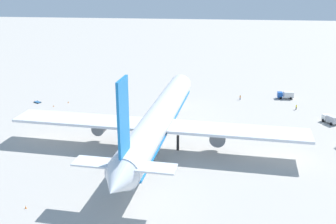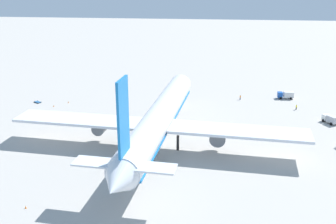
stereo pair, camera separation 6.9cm
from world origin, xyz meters
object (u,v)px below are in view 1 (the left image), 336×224
Objects in this scene: service_truck_1 at (331,119)px; ground_worker_0 at (240,97)px; baggage_cart_0 at (37,102)px; airliner at (159,119)px; traffic_cone_1 at (68,102)px; traffic_cone_2 at (26,207)px; ground_worker_1 at (296,107)px; service_truck_0 at (286,95)px; traffic_cone_3 at (54,106)px.

service_truck_1 reaches higher than ground_worker_0.
service_truck_1 is at bearing -129.24° from ground_worker_0.
baggage_cart_0 is at bearing 84.10° from service_truck_1.
airliner is 58.22m from baggage_cart_0.
traffic_cone_1 is at bearing 47.78° from airliner.
traffic_cone_2 is at bearing 127.61° from service_truck_1.
baggage_cart_0 is 90.08m from ground_worker_1.
baggage_cart_0 is (32.51, 47.76, -7.19)m from airliner.
ground_worker_1 is at bearing -117.07° from ground_worker_0.
ground_worker_1 is (-12.47, -1.49, -0.58)m from service_truck_0.
ground_worker_0 is 90.14m from traffic_cone_2.
ground_worker_0 is (11.24, -71.88, 0.60)m from baggage_cart_0.
service_truck_1 is at bearing -158.86° from service_truck_0.
traffic_cone_3 is (28.74, 40.39, -7.18)m from airliner.
traffic_cone_2 is (-67.99, 64.57, -0.61)m from ground_worker_1.
traffic_cone_3 is at bearing 141.81° from traffic_cone_1.
airliner is at bearing 129.18° from ground_worker_1.
ground_worker_1 is (1.96, -90.05, 0.62)m from baggage_cart_0.
traffic_cone_1 is 5.87m from traffic_cone_3.
airliner is at bearing 151.14° from ground_worker_0.
ground_worker_1 is at bearing 33.51° from service_truck_1.
traffic_cone_1 and traffic_cone_3 have the same top height.
service_truck_0 is 12.57m from ground_worker_1.
baggage_cart_0 is at bearing 94.34° from traffic_cone_1.
traffic_cone_3 is at bearing -117.13° from baggage_cart_0.
traffic_cone_1 is 1.00× the size of traffic_cone_3.
traffic_cone_1 is (-1.12, 79.05, -0.61)m from ground_worker_1.
service_truck_1 reaches higher than traffic_cone_1.
ground_worker_0 is 3.10× the size of traffic_cone_3.
baggage_cart_0 is 5.56× the size of traffic_cone_3.
airliner is 45.76× the size of ground_worker_1.
traffic_cone_3 is at bearing 93.97° from ground_worker_1.
service_truck_1 is at bearing -97.18° from traffic_cone_1.
service_truck_0 is 102.24m from traffic_cone_2.
service_truck_0 is 78.75m from traffic_cone_1.
airliner is at bearing 113.99° from service_truck_1.
ground_worker_1 is 79.06m from traffic_cone_1.
airliner reaches higher than baggage_cart_0.
airliner reaches higher than traffic_cone_1.
ground_worker_0 is at bearing -80.30° from traffic_cone_1.
service_truck_0 is 89.73m from baggage_cart_0.
service_truck_1 is 14.51m from ground_worker_1.
ground_worker_1 reaches higher than traffic_cone_3.
service_truck_1 is 91.61m from traffic_cone_2.
traffic_cone_3 is (-18.20, 81.19, -1.19)m from service_truck_0.
ground_worker_1 is 82.88m from traffic_cone_3.
ground_worker_0 reaches higher than traffic_cone_2.
service_truck_1 is (22.38, -50.29, -6.05)m from airliner.
airliner reaches higher than ground_worker_0.
traffic_cone_2 reaches higher than baggage_cart_0.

